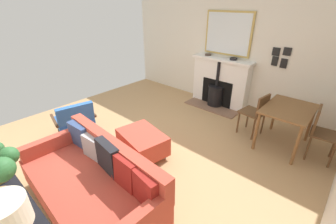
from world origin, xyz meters
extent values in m
cube|color=tan|center=(0.00, 0.00, 0.00)|extent=(5.68, 5.41, 0.01)
cube|color=silver|center=(-2.84, 0.00, 1.36)|extent=(0.12, 5.41, 2.72)
cube|color=brown|center=(-2.32, 0.06, 0.01)|extent=(0.41, 1.28, 0.03)
cube|color=white|center=(-2.65, 0.06, 0.54)|extent=(0.26, 1.35, 1.08)
cube|color=black|center=(-2.54, 0.06, 0.33)|extent=(0.06, 0.77, 0.61)
cylinder|color=black|center=(-2.50, 0.06, 0.26)|extent=(0.36, 0.36, 0.46)
cylinder|color=black|center=(-2.50, 0.06, 0.50)|extent=(0.38, 0.38, 0.02)
cylinder|color=black|center=(-2.50, 0.06, 0.79)|extent=(0.07, 0.07, 0.57)
cube|color=white|center=(-2.62, 0.06, 1.10)|extent=(0.31, 1.43, 0.05)
cube|color=tan|center=(-2.75, 0.06, 1.65)|extent=(0.04, 1.10, 0.92)
cube|color=silver|center=(-2.73, 0.06, 1.65)|extent=(0.01, 1.02, 0.84)
cylinder|color=#47382D|center=(-2.66, -0.35, 1.15)|extent=(0.14, 0.14, 0.04)
torus|color=#47382D|center=(-2.66, -0.35, 1.16)|extent=(0.14, 0.14, 0.01)
cylinder|color=black|center=(-2.66, 0.31, 1.15)|extent=(0.16, 0.16, 0.04)
torus|color=black|center=(-2.66, 0.31, 1.17)|extent=(0.16, 0.16, 0.01)
cylinder|color=#B2B2B7|center=(1.42, -0.37, 0.05)|extent=(0.04, 0.04, 0.10)
cylinder|color=#B2B2B7|center=(0.70, -0.33, 0.05)|extent=(0.04, 0.04, 0.10)
cube|color=#B74233|center=(1.10, 0.47, 0.26)|extent=(0.99, 1.97, 0.33)
cube|color=#B74233|center=(0.71, 0.49, 0.61)|extent=(0.23, 1.93, 0.37)
cube|color=#B74233|center=(1.06, -0.43, 0.53)|extent=(0.86, 0.16, 0.20)
cube|color=#334775|center=(0.77, -0.22, 0.60)|extent=(0.15, 0.38, 0.37)
cube|color=#99999E|center=(0.79, 0.14, 0.57)|extent=(0.14, 0.33, 0.32)
cube|color=black|center=(0.81, 0.51, 0.61)|extent=(0.16, 0.42, 0.41)
cube|color=maroon|center=(0.82, 0.85, 0.60)|extent=(0.14, 0.38, 0.38)
cube|color=maroon|center=(0.84, 1.19, 0.59)|extent=(0.17, 0.38, 0.37)
cylinder|color=#B2B2B7|center=(0.12, -0.19, 0.04)|extent=(0.04, 0.04, 0.09)
cylinder|color=#B2B2B7|center=(0.24, 0.43, 0.04)|extent=(0.04, 0.04, 0.09)
cylinder|color=#B2B2B7|center=(-0.32, -0.10, 0.04)|extent=(0.04, 0.04, 0.09)
cylinder|color=#B2B2B7|center=(-0.20, 0.52, 0.04)|extent=(0.04, 0.04, 0.09)
cube|color=#B74233|center=(-0.04, 0.16, 0.25)|extent=(0.70, 0.88, 0.32)
cube|color=#4C3321|center=(0.10, -1.36, 0.16)|extent=(0.05, 0.05, 0.32)
cube|color=#4C3321|center=(0.60, -1.47, 0.16)|extent=(0.05, 0.05, 0.32)
cube|color=#4C3321|center=(0.21, -0.90, 0.16)|extent=(0.05, 0.05, 0.32)
cube|color=#4C3321|center=(0.71, -1.01, 0.16)|extent=(0.05, 0.05, 0.32)
cube|color=#2D60B2|center=(0.41, -1.19, 0.34)|extent=(0.71, 0.68, 0.08)
cube|color=#2D60B2|center=(0.46, -0.94, 0.56)|extent=(0.61, 0.26, 0.37)
cube|color=#4C3321|center=(0.09, -1.11, 0.43)|extent=(0.16, 0.53, 0.04)
cube|color=#4C3321|center=(0.72, -1.26, 0.43)|extent=(0.16, 0.53, 0.04)
cube|color=black|center=(1.70, -0.35, 0.38)|extent=(0.04, 0.04, 0.77)
cylinder|color=silver|center=(1.88, 1.11, 1.14)|extent=(0.28, 0.28, 0.19)
cylinder|color=#99704C|center=(1.87, 0.63, 0.87)|extent=(0.21, 0.21, 0.15)
sphere|color=#2D6633|center=(1.79, 0.83, 1.27)|extent=(0.17, 0.17, 0.17)
sphere|color=#2D6633|center=(1.71, 0.67, 1.26)|extent=(0.14, 0.14, 0.14)
cylinder|color=brown|center=(-2.28, 1.47, 0.35)|extent=(0.05, 0.05, 0.69)
cylinder|color=brown|center=(-1.41, 1.47, 0.35)|extent=(0.05, 0.05, 0.69)
cylinder|color=brown|center=(-2.28, 2.08, 0.35)|extent=(0.05, 0.05, 0.69)
cylinder|color=brown|center=(-1.41, 2.08, 0.35)|extent=(0.05, 0.05, 0.69)
cube|color=brown|center=(-1.84, 1.78, 0.71)|extent=(0.98, 0.71, 0.03)
cylinder|color=brown|center=(-2.03, 1.07, 0.22)|extent=(0.04, 0.04, 0.45)
cylinder|color=brown|center=(-1.71, 1.02, 0.22)|extent=(0.04, 0.04, 0.45)
cylinder|color=brown|center=(-1.98, 1.38, 0.22)|extent=(0.04, 0.04, 0.45)
cylinder|color=brown|center=(-1.66, 1.34, 0.22)|extent=(0.04, 0.04, 0.45)
cube|color=brown|center=(-1.84, 1.20, 0.46)|extent=(0.46, 0.46, 0.02)
cube|color=brown|center=(-1.82, 1.37, 0.65)|extent=(0.36, 0.09, 0.36)
cylinder|color=brown|center=(-1.70, 2.53, 0.23)|extent=(0.03, 0.03, 0.45)
cylinder|color=brown|center=(-2.02, 2.50, 0.23)|extent=(0.03, 0.03, 0.45)
cylinder|color=brown|center=(-1.67, 2.21, 0.23)|extent=(0.03, 0.03, 0.45)
cylinder|color=brown|center=(-1.99, 2.18, 0.23)|extent=(0.03, 0.03, 0.45)
cube|color=brown|center=(-1.84, 2.35, 0.46)|extent=(0.43, 0.43, 0.02)
cube|color=brown|center=(-1.83, 2.18, 0.67)|extent=(0.36, 0.07, 0.40)
cube|color=black|center=(-2.76, 1.12, 1.40)|extent=(0.02, 0.14, 0.15)
cube|color=black|center=(-2.76, 1.32, 1.43)|extent=(0.02, 0.14, 0.15)
cube|color=black|center=(-2.76, 1.13, 1.22)|extent=(0.02, 0.11, 0.18)
cube|color=black|center=(-2.76, 1.31, 1.20)|extent=(0.02, 0.12, 0.18)
camera|label=1|loc=(1.91, 2.45, 2.30)|focal=23.64mm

